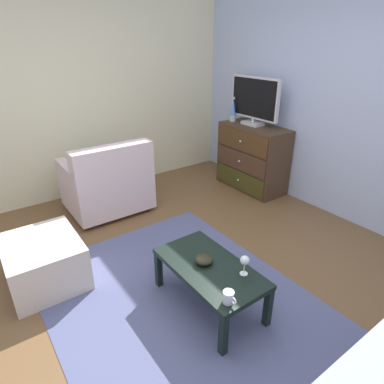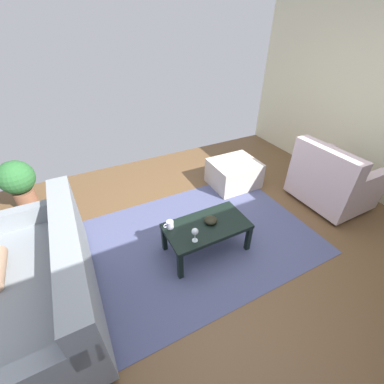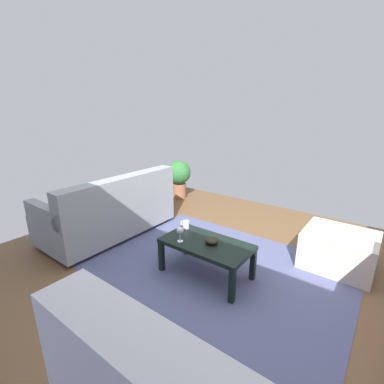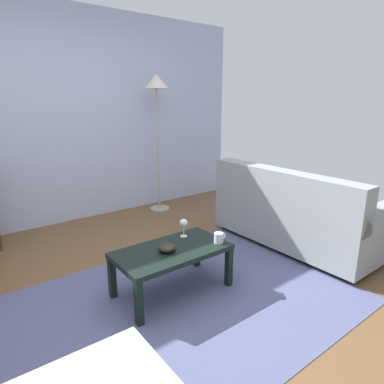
{
  "view_description": "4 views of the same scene",
  "coord_description": "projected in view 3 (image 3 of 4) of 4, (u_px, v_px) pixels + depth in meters",
  "views": [
    {
      "loc": [
        1.81,
        -1.31,
        1.95
      ],
      "look_at": [
        0.04,
        -0.03,
        0.92
      ],
      "focal_mm": 30.78,
      "sensor_mm": 36.0,
      "label": 1
    },
    {
      "loc": [
        1.29,
        1.67,
        2.2
      ],
      "look_at": [
        0.37,
        -0.13,
        0.77
      ],
      "focal_mm": 23.35,
      "sensor_mm": 36.0,
      "label": 2
    },
    {
      "loc": [
        -1.1,
        2.02,
        1.66
      ],
      "look_at": [
        0.33,
        0.11,
        0.91
      ],
      "focal_mm": 25.33,
      "sensor_mm": 36.0,
      "label": 3
    },
    {
      "loc": [
        -1.08,
        -2.01,
        1.5
      ],
      "look_at": [
        0.3,
        -0.2,
        0.87
      ],
      "focal_mm": 31.11,
      "sensor_mm": 36.0,
      "label": 4
    }
  ],
  "objects": [
    {
      "name": "mug",
      "position": [
        186.0,
        224.0,
        3.01
      ],
      "size": [
        0.11,
        0.08,
        0.08
      ],
      "color": "silver",
      "rests_on": "coffee_table"
    },
    {
      "name": "wine_glass",
      "position": [
        180.0,
        231.0,
        2.69
      ],
      "size": [
        0.07,
        0.07,
        0.16
      ],
      "color": "silver",
      "rests_on": "coffee_table"
    },
    {
      "name": "area_rug",
      "position": [
        219.0,
        268.0,
        2.93
      ],
      "size": [
        2.6,
        1.9,
        0.01
      ],
      "primitive_type": "cube",
      "color": "#4E5479",
      "rests_on": "ground_plane"
    },
    {
      "name": "ground_plane",
      "position": [
        226.0,
        286.0,
        2.67
      ],
      "size": [
        5.44,
        4.89,
        0.05
      ],
      "primitive_type": "cube",
      "color": "brown"
    },
    {
      "name": "potted_plant",
      "position": [
        179.0,
        176.0,
        5.09
      ],
      "size": [
        0.44,
        0.44,
        0.72
      ],
      "color": "brown",
      "rests_on": "ground_plane"
    },
    {
      "name": "coffee_table",
      "position": [
        206.0,
        247.0,
        2.72
      ],
      "size": [
        0.9,
        0.49,
        0.37
      ],
      "color": "black",
      "rests_on": "ground_plane"
    },
    {
      "name": "bowl_decorative",
      "position": [
        212.0,
        240.0,
        2.67
      ],
      "size": [
        0.14,
        0.14,
        0.06
      ],
      "primitive_type": "ellipsoid",
      "color": "black",
      "rests_on": "coffee_table"
    },
    {
      "name": "couch_large",
      "position": [
        111.0,
        211.0,
        3.63
      ],
      "size": [
        0.85,
        1.71,
        0.84
      ],
      "color": "#332319",
      "rests_on": "ground_plane"
    },
    {
      "name": "ottoman",
      "position": [
        338.0,
        250.0,
        2.9
      ],
      "size": [
        0.71,
        0.61,
        0.4
      ],
      "primitive_type": "cube",
      "rotation": [
        0.0,
        0.0,
        -0.01
      ],
      "color": "beige",
      "rests_on": "ground_plane"
    }
  ]
}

